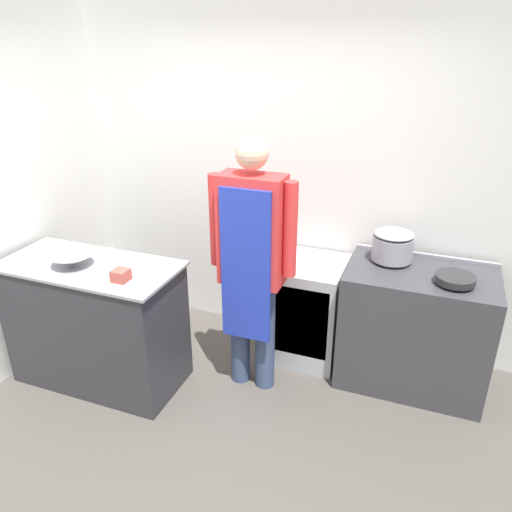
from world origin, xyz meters
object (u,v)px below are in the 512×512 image
object	(u,v)px
stock_pot	(393,245)
saute_pan	(455,279)
stove	(414,328)
mixing_bowl	(72,260)
fridge_unit	(306,309)
person_cook	(252,255)
plastic_tub	(121,275)

from	to	relation	value
stock_pot	saute_pan	xyz separation A→B (m)	(0.43, -0.22, -0.09)
stove	mixing_bowl	distance (m)	2.46
fridge_unit	saute_pan	world-z (taller)	saute_pan
stock_pot	saute_pan	distance (m)	0.49
fridge_unit	person_cook	distance (m)	0.85
fridge_unit	mixing_bowl	xyz separation A→B (m)	(-1.42, -0.89, 0.58)
person_cook	saute_pan	bearing A→B (deg)	14.72
fridge_unit	saute_pan	xyz separation A→B (m)	(1.03, -0.17, 0.53)
saute_pan	stove	bearing A→B (deg)	151.88
person_cook	plastic_tub	world-z (taller)	person_cook
mixing_bowl	plastic_tub	distance (m)	0.45
stove	mixing_bowl	xyz separation A→B (m)	(-2.25, -0.84, 0.53)
stove	plastic_tub	bearing A→B (deg)	-153.31
stove	fridge_unit	distance (m)	0.83
stove	plastic_tub	size ratio (longest dim) A/B	10.13
plastic_tub	saute_pan	world-z (taller)	plastic_tub
saute_pan	stock_pot	bearing A→B (deg)	153.06
stove	saute_pan	size ratio (longest dim) A/B	3.96
stock_pot	stove	bearing A→B (deg)	-25.88
plastic_tub	person_cook	bearing A→B (deg)	32.56
plastic_tub	stock_pot	xyz separation A→B (m)	(1.58, 1.02, 0.05)
stove	plastic_tub	xyz separation A→B (m)	(-1.81, -0.91, 0.53)
fridge_unit	plastic_tub	xyz separation A→B (m)	(-0.98, -0.96, 0.57)
person_cook	stock_pot	bearing A→B (deg)	33.11
person_cook	mixing_bowl	bearing A→B (deg)	-161.56
fridge_unit	stock_pot	world-z (taller)	stock_pot
stock_pot	plastic_tub	bearing A→B (deg)	-147.14
person_cook	stove	bearing A→B (deg)	22.40
stove	mixing_bowl	bearing A→B (deg)	-159.63
fridge_unit	mixing_bowl	distance (m)	1.78
mixing_bowl	stock_pot	xyz separation A→B (m)	(2.02, 0.95, 0.04)
fridge_unit	plastic_tub	bearing A→B (deg)	-135.49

